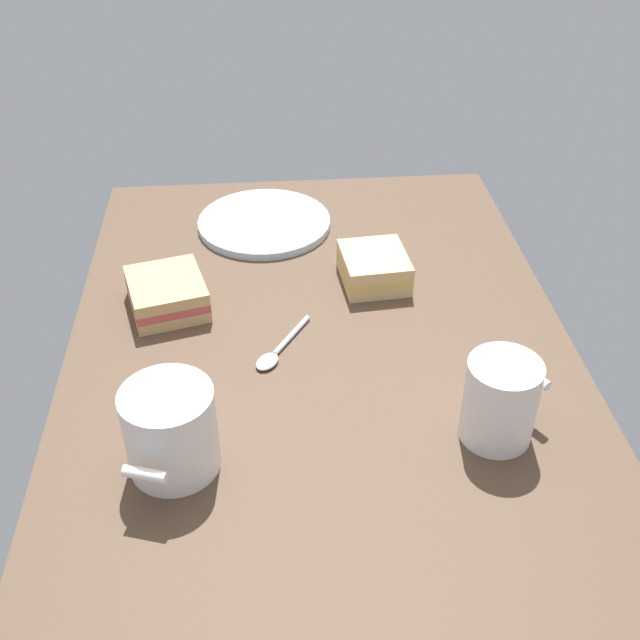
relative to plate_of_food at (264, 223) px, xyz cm
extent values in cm
cube|color=#4C3828|center=(29.52, 6.34, -1.60)|extent=(90.00, 64.00, 2.00)
cylinder|color=silver|center=(0.00, 0.00, 0.00)|extent=(20.81, 20.81, 1.20)
cylinder|color=white|center=(48.10, 24.06, 4.34)|extent=(7.97, 7.97, 9.89)
cylinder|color=black|center=(48.10, 24.06, 8.79)|extent=(7.01, 7.01, 0.40)
cylinder|color=white|center=(45.32, 28.71, 4.84)|extent=(3.69, 2.87, 1.20)
cylinder|color=white|center=(49.61, -10.66, 4.33)|extent=(9.59, 9.59, 9.86)
cylinder|color=brown|center=(49.61, -10.66, 8.76)|extent=(8.44, 8.44, 0.40)
cylinder|color=white|center=(55.83, -12.62, 4.82)|extent=(2.44, 4.48, 1.20)
cube|color=#DBB77A|center=(16.84, 15.03, 0.20)|extent=(10.56, 9.67, 1.60)
cube|color=#D8B259|center=(16.84, 15.03, 1.60)|extent=(10.56, 9.67, 1.20)
cube|color=#DBB77A|center=(16.84, 15.03, 3.00)|extent=(10.56, 9.67, 1.60)
cube|color=tan|center=(20.90, -13.47, 0.20)|extent=(12.77, 12.00, 1.60)
cube|color=#C14C4C|center=(20.90, -13.47, 1.60)|extent=(12.77, 12.00, 1.20)
cube|color=tan|center=(20.90, -13.47, 3.00)|extent=(12.77, 12.00, 1.60)
ellipsoid|color=silver|center=(34.02, -0.55, -0.20)|extent=(4.33, 3.97, 0.80)
cylinder|color=silver|center=(28.88, 2.75, -0.25)|extent=(7.62, 5.24, 0.70)
camera|label=1|loc=(107.29, -0.20, 60.59)|focal=43.47mm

